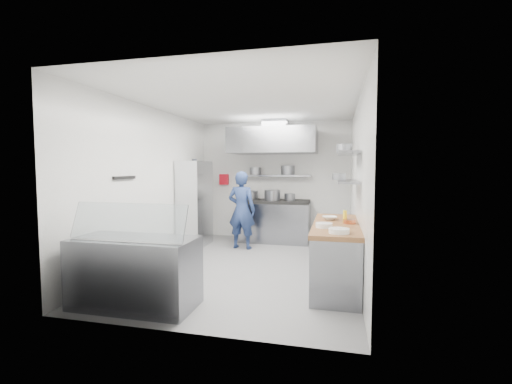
% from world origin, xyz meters
% --- Properties ---
extents(floor, '(5.00, 5.00, 0.00)m').
position_xyz_m(floor, '(0.00, 0.00, 0.00)').
color(floor, slate).
rests_on(floor, ground).
extents(ceiling, '(5.00, 5.00, 0.00)m').
position_xyz_m(ceiling, '(0.00, 0.00, 2.80)').
color(ceiling, silver).
rests_on(ceiling, wall_back).
extents(wall_back, '(3.60, 2.80, 0.02)m').
position_xyz_m(wall_back, '(0.00, 2.50, 1.40)').
color(wall_back, white).
rests_on(wall_back, floor).
extents(wall_front, '(3.60, 2.80, 0.02)m').
position_xyz_m(wall_front, '(0.00, -2.50, 1.40)').
color(wall_front, white).
rests_on(wall_front, floor).
extents(wall_left, '(2.80, 5.00, 0.02)m').
position_xyz_m(wall_left, '(-1.80, 0.00, 1.40)').
color(wall_left, white).
rests_on(wall_left, floor).
extents(wall_right, '(2.80, 5.00, 0.02)m').
position_xyz_m(wall_right, '(1.80, 0.00, 1.40)').
color(wall_right, white).
rests_on(wall_right, floor).
extents(gas_range, '(1.60, 0.80, 0.90)m').
position_xyz_m(gas_range, '(0.10, 2.10, 0.45)').
color(gas_range, gray).
rests_on(gas_range, floor).
extents(cooktop, '(1.57, 0.78, 0.06)m').
position_xyz_m(cooktop, '(0.10, 2.10, 0.93)').
color(cooktop, black).
rests_on(cooktop, gas_range).
extents(stock_pot_left, '(0.31, 0.31, 0.20)m').
position_xyz_m(stock_pot_left, '(-0.50, 2.25, 1.06)').
color(stock_pot_left, slate).
rests_on(stock_pot_left, cooktop).
extents(stock_pot_mid, '(0.36, 0.36, 0.24)m').
position_xyz_m(stock_pot_mid, '(0.05, 2.01, 1.08)').
color(stock_pot_mid, slate).
rests_on(stock_pot_mid, cooktop).
extents(stock_pot_right, '(0.25, 0.25, 0.16)m').
position_xyz_m(stock_pot_right, '(0.44, 2.09, 1.04)').
color(stock_pot_right, slate).
rests_on(stock_pot_right, cooktop).
extents(over_range_shelf, '(1.60, 0.30, 0.04)m').
position_xyz_m(over_range_shelf, '(0.10, 2.34, 1.52)').
color(over_range_shelf, gray).
rests_on(over_range_shelf, wall_back).
extents(shelf_pot_a, '(0.27, 0.27, 0.18)m').
position_xyz_m(shelf_pot_a, '(-0.42, 2.33, 1.63)').
color(shelf_pot_a, slate).
rests_on(shelf_pot_a, over_range_shelf).
extents(shelf_pot_b, '(0.33, 0.33, 0.22)m').
position_xyz_m(shelf_pot_b, '(0.34, 2.47, 1.65)').
color(shelf_pot_b, slate).
rests_on(shelf_pot_b, over_range_shelf).
extents(extractor_hood, '(1.90, 1.15, 0.55)m').
position_xyz_m(extractor_hood, '(0.10, 1.93, 2.30)').
color(extractor_hood, gray).
rests_on(extractor_hood, wall_back).
extents(hood_duct, '(0.55, 0.55, 0.24)m').
position_xyz_m(hood_duct, '(0.10, 2.15, 2.68)').
color(hood_duct, slate).
rests_on(hood_duct, extractor_hood).
extents(red_firebox, '(0.22, 0.10, 0.26)m').
position_xyz_m(red_firebox, '(-1.25, 2.44, 1.42)').
color(red_firebox, red).
rests_on(red_firebox, wall_back).
extents(chef, '(0.63, 0.45, 1.64)m').
position_xyz_m(chef, '(-0.46, 1.24, 0.82)').
color(chef, navy).
rests_on(chef, floor).
extents(wire_rack, '(0.50, 0.90, 1.85)m').
position_xyz_m(wire_rack, '(-1.53, 1.27, 0.93)').
color(wire_rack, silver).
rests_on(wire_rack, floor).
extents(rack_bin_a, '(0.14, 0.18, 0.16)m').
position_xyz_m(rack_bin_a, '(-1.53, 0.98, 0.80)').
color(rack_bin_a, white).
rests_on(rack_bin_a, wire_rack).
extents(rack_bin_b, '(0.13, 0.16, 0.15)m').
position_xyz_m(rack_bin_b, '(-1.53, 1.27, 1.30)').
color(rack_bin_b, yellow).
rests_on(rack_bin_b, wire_rack).
extents(rack_jar, '(0.10, 0.10, 0.18)m').
position_xyz_m(rack_jar, '(-1.48, 1.16, 1.80)').
color(rack_jar, black).
rests_on(rack_jar, wire_rack).
extents(knife_strip, '(0.04, 0.55, 0.05)m').
position_xyz_m(knife_strip, '(-1.78, -0.90, 1.55)').
color(knife_strip, black).
rests_on(knife_strip, wall_left).
extents(prep_counter_base, '(0.62, 2.00, 0.84)m').
position_xyz_m(prep_counter_base, '(1.48, -0.60, 0.42)').
color(prep_counter_base, gray).
rests_on(prep_counter_base, floor).
extents(prep_counter_top, '(0.65, 2.04, 0.06)m').
position_xyz_m(prep_counter_top, '(1.48, -0.60, 0.87)').
color(prep_counter_top, brown).
rests_on(prep_counter_top, prep_counter_base).
extents(plate_stack_a, '(0.25, 0.25, 0.06)m').
position_xyz_m(plate_stack_a, '(1.51, -1.38, 0.93)').
color(plate_stack_a, white).
rests_on(plate_stack_a, prep_counter_top).
extents(plate_stack_b, '(0.23, 0.23, 0.06)m').
position_xyz_m(plate_stack_b, '(1.32, -1.00, 0.93)').
color(plate_stack_b, white).
rests_on(plate_stack_b, prep_counter_top).
extents(copper_pan, '(0.18, 0.18, 0.06)m').
position_xyz_m(copper_pan, '(1.67, -0.59, 0.93)').
color(copper_pan, '#B75C33').
rests_on(copper_pan, prep_counter_top).
extents(squeeze_bottle, '(0.06, 0.06, 0.18)m').
position_xyz_m(squeeze_bottle, '(1.60, -0.50, 0.99)').
color(squeeze_bottle, yellow).
rests_on(squeeze_bottle, prep_counter_top).
extents(mixing_bowl, '(0.27, 0.27, 0.06)m').
position_xyz_m(mixing_bowl, '(1.38, -0.29, 0.93)').
color(mixing_bowl, white).
rests_on(mixing_bowl, prep_counter_top).
extents(wall_shelf_lower, '(0.30, 1.30, 0.04)m').
position_xyz_m(wall_shelf_lower, '(1.64, -0.30, 1.50)').
color(wall_shelf_lower, gray).
rests_on(wall_shelf_lower, wall_right).
extents(wall_shelf_upper, '(0.30, 1.30, 0.04)m').
position_xyz_m(wall_shelf_upper, '(1.64, -0.30, 1.92)').
color(wall_shelf_upper, gray).
rests_on(wall_shelf_upper, wall_right).
extents(shelf_pot_c, '(0.20, 0.20, 0.10)m').
position_xyz_m(shelf_pot_c, '(1.51, -0.30, 1.57)').
color(shelf_pot_c, slate).
rests_on(shelf_pot_c, wall_shelf_lower).
extents(shelf_pot_d, '(0.24, 0.24, 0.14)m').
position_xyz_m(shelf_pot_d, '(1.59, -0.02, 2.01)').
color(shelf_pot_d, slate).
rests_on(shelf_pot_d, wall_shelf_upper).
extents(display_case, '(1.50, 0.70, 0.85)m').
position_xyz_m(display_case, '(-0.91, -2.00, 0.42)').
color(display_case, gray).
rests_on(display_case, floor).
extents(display_glass, '(1.47, 0.19, 0.42)m').
position_xyz_m(display_glass, '(-0.91, -2.12, 1.07)').
color(display_glass, silver).
rests_on(display_glass, display_case).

